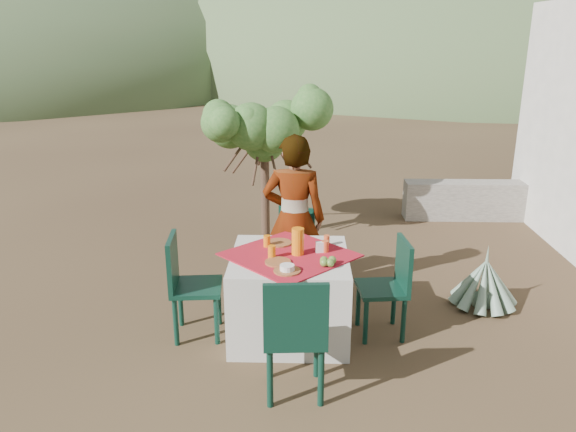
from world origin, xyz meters
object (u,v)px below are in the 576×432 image
object	(u,v)px
chair_left	(187,282)
chair_right	(390,283)
shrub_tree	(269,135)
juice_pitcher	(298,241)
chair_near	(295,332)
agave	(484,283)
person	(294,219)
table	(290,294)
chair_far	(294,244)

from	to	relation	value
chair_left	chair_right	world-z (taller)	chair_left
shrub_tree	juice_pitcher	xyz separation A→B (m)	(0.40, -2.50, -0.50)
chair_near	chair_left	size ratio (longest dim) A/B	1.05
chair_near	agave	bearing A→B (deg)	-143.66
person	juice_pitcher	size ratio (longest dim) A/B	7.17
table	chair_right	world-z (taller)	chair_right
juice_pitcher	person	bearing A→B (deg)	93.75
chair_right	juice_pitcher	world-z (taller)	juice_pitcher
table	chair_left	world-z (taller)	chair_left
chair_left	agave	world-z (taller)	chair_left
chair_far	agave	size ratio (longest dim) A/B	1.20
juice_pitcher	chair_far	bearing A→B (deg)	92.92
table	juice_pitcher	size ratio (longest dim) A/B	5.50
shrub_tree	chair_left	bearing A→B (deg)	-102.54
chair_right	juice_pitcher	bearing A→B (deg)	-95.70
table	shrub_tree	xyz separation A→B (m)	(-0.33, 2.50, 1.00)
chair_far	chair_near	distance (m)	1.97
chair_near	agave	size ratio (longest dim) A/B	1.39
table	chair_far	distance (m)	1.01
chair_left	person	distance (m)	1.25
person	shrub_tree	world-z (taller)	shrub_tree
table	chair_left	xyz separation A→B (m)	(-0.90, -0.07, 0.14)
table	chair_right	bearing A→B (deg)	0.49
chair_left	juice_pitcher	distance (m)	1.04
chair_near	juice_pitcher	distance (m)	1.02
table	person	distance (m)	0.85
chair_far	chair_right	bearing A→B (deg)	-33.32
chair_near	juice_pitcher	bearing A→B (deg)	-94.07
chair_right	person	size ratio (longest dim) A/B	0.53
agave	table	bearing A→B (deg)	-162.94
person	juice_pitcher	xyz separation A→B (m)	(0.05, -0.70, 0.03)
juice_pitcher	shrub_tree	bearing A→B (deg)	99.03
agave	person	bearing A→B (deg)	176.44
chair_far	chair_right	world-z (taller)	chair_right
table	chair_right	distance (m)	0.90
person	juice_pitcher	bearing A→B (deg)	97.64
chair_near	agave	world-z (taller)	chair_near
chair_near	chair_left	world-z (taller)	chair_near
chair_left	agave	distance (m)	2.90
table	chair_near	xyz separation A→B (m)	(0.06, -0.97, 0.17)
table	agave	xyz separation A→B (m)	(1.91, 0.59, -0.14)
table	chair_far	bearing A→B (deg)	88.87
chair_far	juice_pitcher	distance (m)	1.08
chair_right	person	distance (m)	1.17
shrub_tree	juice_pitcher	world-z (taller)	shrub_tree
person	agave	size ratio (longest dim) A/B	2.40
chair_left	person	bearing A→B (deg)	-55.28
chair_far	chair_left	size ratio (longest dim) A/B	0.91
chair_far	person	size ratio (longest dim) A/B	0.50
table	juice_pitcher	world-z (taller)	juice_pitcher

